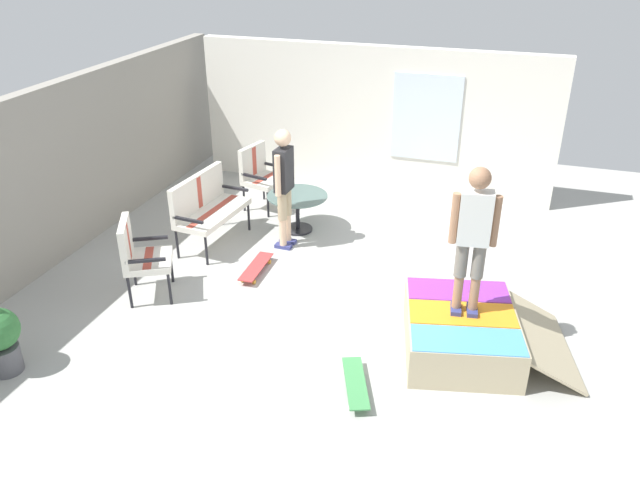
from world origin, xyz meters
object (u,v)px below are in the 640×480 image
(patio_chair_near_house, at_px, (259,171))
(person_watching, at_px, (284,180))
(patio_bench, at_px, (206,203))
(patio_chair_by_wall, at_px, (138,252))
(skateboard_spare, at_px, (356,383))
(patio_table, at_px, (297,205))
(skateboard_by_bench, at_px, (256,267))
(skate_ramp, at_px, (463,331))
(person_skater, at_px, (473,232))

(patio_chair_near_house, xyz_separation_m, person_watching, (-1.17, -0.88, 0.40))
(person_watching, bearing_deg, patio_bench, 102.71)
(patio_chair_by_wall, height_order, skateboard_spare, patio_chair_by_wall)
(person_watching, distance_m, skateboard_spare, 3.38)
(patio_chair_by_wall, distance_m, patio_table, 2.65)
(person_watching, relative_size, skateboard_by_bench, 2.14)
(patio_chair_by_wall, distance_m, skateboard_by_bench, 1.56)
(patio_table, bearing_deg, patio_chair_near_house, 54.11)
(patio_chair_near_house, height_order, patio_chair_by_wall, same)
(skate_ramp, xyz_separation_m, person_skater, (0.03, 0.02, 1.18))
(skate_ramp, xyz_separation_m, patio_bench, (1.46, 3.81, 0.38))
(person_watching, height_order, skateboard_by_bench, person_watching)
(skate_ramp, distance_m, person_watching, 3.30)
(patio_bench, bearing_deg, skateboard_by_bench, -121.11)
(patio_chair_by_wall, bearing_deg, person_watching, -33.81)
(person_skater, distance_m, skateboard_by_bench, 3.19)
(person_watching, bearing_deg, skate_ramp, -122.30)
(patio_bench, bearing_deg, skate_ramp, -111.00)
(person_watching, distance_m, person_skater, 3.19)
(patio_chair_by_wall, distance_m, person_watching, 2.22)
(skate_ramp, height_order, person_watching, person_watching)
(skate_ramp, relative_size, patio_table, 2.27)
(patio_chair_near_house, distance_m, person_skater, 4.63)
(patio_chair_by_wall, relative_size, patio_table, 1.13)
(patio_chair_by_wall, relative_size, skateboard_spare, 1.25)
(patio_chair_by_wall, bearing_deg, patio_bench, -4.03)
(patio_bench, bearing_deg, patio_chair_by_wall, 175.97)
(patio_bench, bearing_deg, skateboard_spare, -130.60)
(skate_ramp, distance_m, person_skater, 1.18)
(patio_chair_by_wall, xyz_separation_m, skateboard_spare, (-0.91, -2.99, -0.53))
(patio_chair_near_house, distance_m, skateboard_spare, 4.74)
(person_skater, distance_m, skateboard_spare, 1.92)
(skate_ramp, height_order, patio_table, patio_table)
(patio_chair_near_house, height_order, person_watching, person_watching)
(patio_chair_near_house, bearing_deg, patio_chair_by_wall, 173.66)
(person_skater, xyz_separation_m, skateboard_by_bench, (0.82, 2.78, -1.33))
(person_watching, relative_size, skateboard_spare, 2.11)
(patio_bench, bearing_deg, patio_chair_near_house, -8.86)
(skate_ramp, relative_size, person_watching, 1.18)
(person_watching, bearing_deg, person_skater, -122.01)
(patio_table, bearing_deg, patio_bench, 125.32)
(skateboard_spare, bearing_deg, skate_ramp, -42.70)
(patio_bench, xyz_separation_m, patio_chair_near_house, (1.42, -0.22, -0.00))
(patio_chair_by_wall, bearing_deg, patio_table, -27.32)
(patio_chair_near_house, relative_size, person_watching, 0.59)
(person_watching, relative_size, person_skater, 1.06)
(patio_bench, height_order, skateboard_spare, patio_bench)
(patio_bench, height_order, skateboard_by_bench, patio_bench)
(skate_ramp, xyz_separation_m, skateboard_spare, (-1.01, 0.93, -0.15))
(skateboard_by_bench, bearing_deg, patio_table, -3.66)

